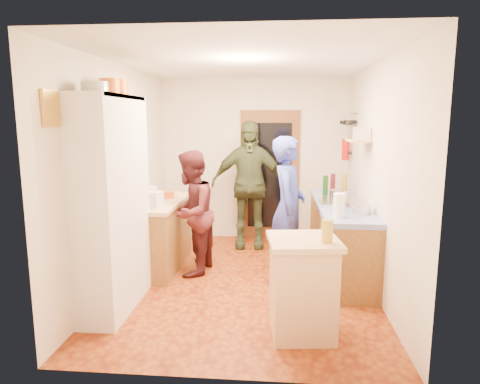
# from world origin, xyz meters

# --- Properties ---
(floor) EXTENTS (3.00, 4.00, 0.02)m
(floor) POSITION_xyz_m (0.00, 0.00, -0.01)
(floor) COLOR #924615
(floor) RESTS_ON ground
(ceiling) EXTENTS (3.00, 4.00, 0.02)m
(ceiling) POSITION_xyz_m (0.00, 0.00, 2.61)
(ceiling) COLOR silver
(ceiling) RESTS_ON ground
(wall_back) EXTENTS (3.00, 0.02, 2.60)m
(wall_back) POSITION_xyz_m (0.00, 2.01, 1.30)
(wall_back) COLOR silver
(wall_back) RESTS_ON ground
(wall_front) EXTENTS (3.00, 0.02, 2.60)m
(wall_front) POSITION_xyz_m (0.00, -2.01, 1.30)
(wall_front) COLOR silver
(wall_front) RESTS_ON ground
(wall_left) EXTENTS (0.02, 4.00, 2.60)m
(wall_left) POSITION_xyz_m (-1.51, 0.00, 1.30)
(wall_left) COLOR silver
(wall_left) RESTS_ON ground
(wall_right) EXTENTS (0.02, 4.00, 2.60)m
(wall_right) POSITION_xyz_m (1.51, 0.00, 1.30)
(wall_right) COLOR silver
(wall_right) RESTS_ON ground
(door_frame) EXTENTS (0.95, 0.06, 2.10)m
(door_frame) POSITION_xyz_m (0.25, 1.97, 1.05)
(door_frame) COLOR brown
(door_frame) RESTS_ON ground
(door_glass) EXTENTS (0.70, 0.02, 1.70)m
(door_glass) POSITION_xyz_m (0.25, 1.94, 1.05)
(door_glass) COLOR black
(door_glass) RESTS_ON door_frame
(hutch_body) EXTENTS (0.40, 1.20, 2.20)m
(hutch_body) POSITION_xyz_m (-1.30, -0.80, 1.10)
(hutch_body) COLOR silver
(hutch_body) RESTS_ON ground
(hutch_top_shelf) EXTENTS (0.40, 1.14, 0.04)m
(hutch_top_shelf) POSITION_xyz_m (-1.30, -0.80, 2.18)
(hutch_top_shelf) COLOR silver
(hutch_top_shelf) RESTS_ON hutch_body
(plate_stack) EXTENTS (0.24, 0.24, 0.10)m
(plate_stack) POSITION_xyz_m (-1.30, -1.08, 2.25)
(plate_stack) COLOR white
(plate_stack) RESTS_ON hutch_top_shelf
(orange_pot_a) EXTENTS (0.20, 0.20, 0.16)m
(orange_pot_a) POSITION_xyz_m (-1.30, -0.72, 2.28)
(orange_pot_a) COLOR orange
(orange_pot_a) RESTS_ON hutch_top_shelf
(orange_pot_b) EXTENTS (0.19, 0.19, 0.17)m
(orange_pot_b) POSITION_xyz_m (-1.30, -0.47, 2.29)
(orange_pot_b) COLOR orange
(orange_pot_b) RESTS_ON hutch_top_shelf
(left_counter_base) EXTENTS (0.60, 1.40, 0.85)m
(left_counter_base) POSITION_xyz_m (-1.20, 0.45, 0.42)
(left_counter_base) COLOR olive
(left_counter_base) RESTS_ON ground
(left_counter_top) EXTENTS (0.64, 1.44, 0.05)m
(left_counter_top) POSITION_xyz_m (-1.20, 0.45, 0.88)
(left_counter_top) COLOR tan
(left_counter_top) RESTS_ON left_counter_base
(toaster) EXTENTS (0.30, 0.24, 0.20)m
(toaster) POSITION_xyz_m (-1.15, 0.03, 1.00)
(toaster) COLOR white
(toaster) RESTS_ON left_counter_top
(kettle) EXTENTS (0.18, 0.18, 0.20)m
(kettle) POSITION_xyz_m (-1.25, 0.37, 1.00)
(kettle) COLOR white
(kettle) RESTS_ON left_counter_top
(orange_bowl) EXTENTS (0.26, 0.26, 0.09)m
(orange_bowl) POSITION_xyz_m (-1.12, 0.65, 0.95)
(orange_bowl) COLOR orange
(orange_bowl) RESTS_ON left_counter_top
(chopping_board) EXTENTS (0.35, 0.29, 0.02)m
(chopping_board) POSITION_xyz_m (-1.18, 0.96, 0.91)
(chopping_board) COLOR tan
(chopping_board) RESTS_ON left_counter_top
(right_counter_base) EXTENTS (0.60, 2.20, 0.84)m
(right_counter_base) POSITION_xyz_m (1.20, 0.50, 0.42)
(right_counter_base) COLOR olive
(right_counter_base) RESTS_ON ground
(right_counter_top) EXTENTS (0.62, 2.22, 0.06)m
(right_counter_top) POSITION_xyz_m (1.20, 0.50, 0.87)
(right_counter_top) COLOR #1630B7
(right_counter_top) RESTS_ON right_counter_base
(hob) EXTENTS (0.55, 0.58, 0.04)m
(hob) POSITION_xyz_m (1.20, 0.46, 0.92)
(hob) COLOR silver
(hob) RESTS_ON right_counter_top
(pot_on_hob) EXTENTS (0.21, 0.21, 0.14)m
(pot_on_hob) POSITION_xyz_m (1.15, 0.43, 1.01)
(pot_on_hob) COLOR silver
(pot_on_hob) RESTS_ON hob
(bottle_a) EXTENTS (0.08, 0.08, 0.28)m
(bottle_a) POSITION_xyz_m (1.05, 1.03, 1.04)
(bottle_a) COLOR #143F14
(bottle_a) RESTS_ON right_counter_top
(bottle_b) EXTENTS (0.08, 0.08, 0.28)m
(bottle_b) POSITION_xyz_m (1.18, 1.27, 1.04)
(bottle_b) COLOR #591419
(bottle_b) RESTS_ON right_counter_top
(bottle_c) EXTENTS (0.08, 0.08, 0.30)m
(bottle_c) POSITION_xyz_m (1.31, 1.04, 1.05)
(bottle_c) COLOR olive
(bottle_c) RESTS_ON right_counter_top
(paper_towel) EXTENTS (0.15, 0.15, 0.26)m
(paper_towel) POSITION_xyz_m (1.05, -0.30, 1.03)
(paper_towel) COLOR white
(paper_towel) RESTS_ON right_counter_top
(mixing_bowl) EXTENTS (0.33, 0.33, 0.11)m
(mixing_bowl) POSITION_xyz_m (1.30, -0.08, 0.95)
(mixing_bowl) COLOR silver
(mixing_bowl) RESTS_ON right_counter_top
(island_base) EXTENTS (0.61, 0.61, 0.86)m
(island_base) POSITION_xyz_m (0.62, -1.23, 0.43)
(island_base) COLOR tan
(island_base) RESTS_ON ground
(island_top) EXTENTS (0.69, 0.69, 0.05)m
(island_top) POSITION_xyz_m (0.62, -1.23, 0.89)
(island_top) COLOR tan
(island_top) RESTS_ON island_base
(cutting_board) EXTENTS (0.38, 0.32, 0.02)m
(cutting_board) POSITION_xyz_m (0.56, -1.19, 0.90)
(cutting_board) COLOR white
(cutting_board) RESTS_ON island_top
(oil_jar) EXTENTS (0.11, 0.11, 0.20)m
(oil_jar) POSITION_xyz_m (0.81, -1.33, 1.01)
(oil_jar) COLOR #AD9E2D
(oil_jar) RESTS_ON island_top
(pan_rail) EXTENTS (0.02, 0.65, 0.02)m
(pan_rail) POSITION_xyz_m (1.46, 1.52, 2.05)
(pan_rail) COLOR silver
(pan_rail) RESTS_ON wall_right
(pan_hang_a) EXTENTS (0.18, 0.18, 0.05)m
(pan_hang_a) POSITION_xyz_m (1.40, 1.35, 1.92)
(pan_hang_a) COLOR black
(pan_hang_a) RESTS_ON pan_rail
(pan_hang_b) EXTENTS (0.16, 0.16, 0.05)m
(pan_hang_b) POSITION_xyz_m (1.40, 1.55, 1.90)
(pan_hang_b) COLOR black
(pan_hang_b) RESTS_ON pan_rail
(pan_hang_c) EXTENTS (0.17, 0.17, 0.05)m
(pan_hang_c) POSITION_xyz_m (1.40, 1.75, 1.91)
(pan_hang_c) COLOR black
(pan_hang_c) RESTS_ON pan_rail
(wall_shelf) EXTENTS (0.26, 0.42, 0.03)m
(wall_shelf) POSITION_xyz_m (1.37, 0.45, 1.70)
(wall_shelf) COLOR tan
(wall_shelf) RESTS_ON wall_right
(radio) EXTENTS (0.23, 0.31, 0.15)m
(radio) POSITION_xyz_m (1.37, 0.45, 1.79)
(radio) COLOR silver
(radio) RESTS_ON wall_shelf
(ext_bracket) EXTENTS (0.06, 0.10, 0.04)m
(ext_bracket) POSITION_xyz_m (1.47, 1.70, 1.45)
(ext_bracket) COLOR black
(ext_bracket) RESTS_ON wall_right
(fire_extinguisher) EXTENTS (0.11, 0.11, 0.32)m
(fire_extinguisher) POSITION_xyz_m (1.41, 1.70, 1.50)
(fire_extinguisher) COLOR red
(fire_extinguisher) RESTS_ON wall_right
(picture_frame) EXTENTS (0.03, 0.25, 0.30)m
(picture_frame) POSITION_xyz_m (-1.48, -1.55, 2.05)
(picture_frame) COLOR gold
(picture_frame) RESTS_ON wall_left
(person_hob) EXTENTS (0.49, 0.68, 1.76)m
(person_hob) POSITION_xyz_m (0.55, 0.23, 0.88)
(person_hob) COLOR #333FA7
(person_hob) RESTS_ON ground
(person_left) EXTENTS (0.69, 0.84, 1.58)m
(person_left) POSITION_xyz_m (-0.67, 0.27, 0.79)
(person_left) COLOR #42181C
(person_left) RESTS_ON ground
(person_back) EXTENTS (1.16, 0.54, 1.94)m
(person_back) POSITION_xyz_m (-0.05, 1.46, 0.97)
(person_back) COLOR #364026
(person_back) RESTS_ON ground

